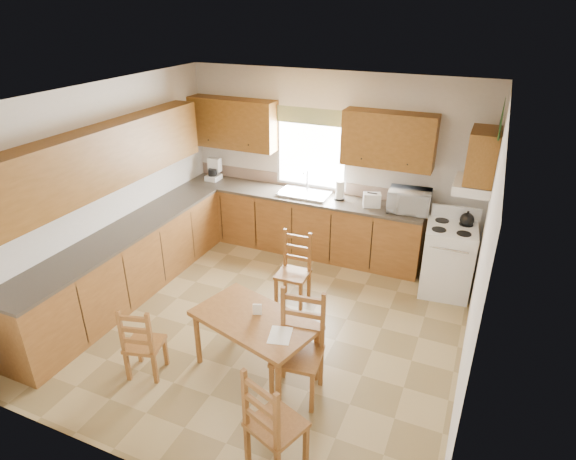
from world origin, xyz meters
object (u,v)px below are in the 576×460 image
at_px(chair_near_left, 144,339).
at_px(chair_far_right, 297,350).
at_px(stove, 447,260).
at_px(chair_near_right, 276,418).
at_px(microwave, 409,201).
at_px(dining_table, 256,345).
at_px(chair_far_left, 293,270).

bearing_deg(chair_near_left, chair_far_right, 177.68).
bearing_deg(chair_near_left, stove, -147.21).
bearing_deg(chair_far_right, stove, 60.00).
height_order(stove, chair_near_left, stove).
xyz_separation_m(chair_near_right, chair_far_right, (-0.14, 0.80, 0.05)).
distance_m(microwave, chair_near_left, 3.87).
xyz_separation_m(stove, dining_table, (-1.62, -2.40, -0.13)).
height_order(microwave, chair_far_right, microwave).
bearing_deg(chair_far_right, chair_far_left, 107.68).
height_order(chair_near_left, chair_near_right, chair_near_right).
distance_m(stove, chair_far_right, 2.77).
relative_size(chair_near_left, chair_far_left, 0.91).
bearing_deg(stove, microwave, 145.42).
distance_m(stove, chair_near_left, 3.92).
height_order(stove, microwave, microwave).
bearing_deg(microwave, chair_far_right, -103.39).
distance_m(stove, dining_table, 2.90).
height_order(stove, chair_far_left, chair_far_left).
height_order(dining_table, chair_far_left, chair_far_left).
relative_size(microwave, chair_far_right, 0.48).
height_order(dining_table, chair_near_right, chair_near_right).
distance_m(chair_near_left, chair_far_left, 2.03).
xyz_separation_m(dining_table, chair_far_right, (0.53, -0.14, 0.21)).
xyz_separation_m(chair_near_right, chair_far_left, (-0.82, 2.29, -0.03)).
bearing_deg(stove, dining_table, -129.28).
bearing_deg(dining_table, chair_far_right, 1.27).
bearing_deg(stove, chair_near_right, -111.18).
height_order(dining_table, chair_far_right, chair_far_right).
bearing_deg(microwave, dining_table, -114.04).
bearing_deg(chair_far_right, microwave, 74.20).
xyz_separation_m(stove, chair_near_left, (-2.66, -2.88, -0.04)).
bearing_deg(chair_far_left, dining_table, -85.43).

